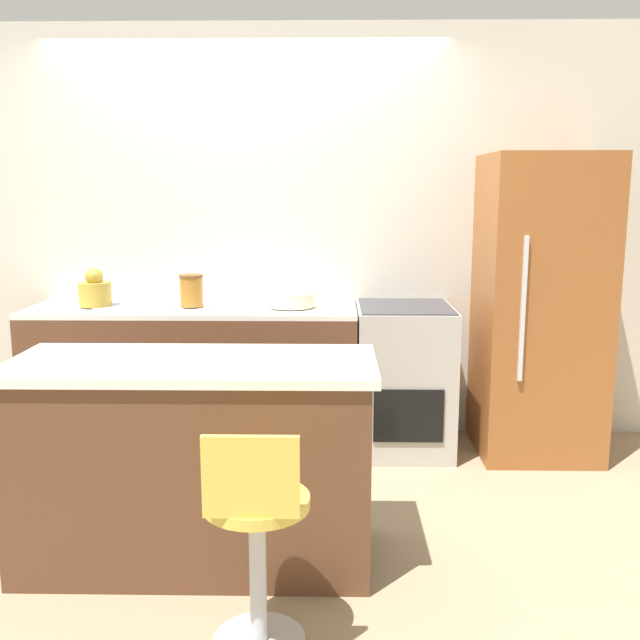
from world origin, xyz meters
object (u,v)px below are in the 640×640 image
Objects in this scene: oven_range at (404,378)px; stool_chair at (257,542)px; refrigerator at (539,307)px; kettle at (95,291)px; mixing_bowl at (291,299)px.

stool_chair is (-0.70, -1.99, -0.04)m from oven_range.
oven_range is 2.11m from stool_chair.
kettle is at bearing -179.63° from refrigerator.
kettle is 1.18m from mixing_bowl.
kettle is (-1.17, 1.96, 0.58)m from stool_chair.
kettle is (-1.87, -0.04, 0.54)m from oven_range.
refrigerator reaches higher than mixing_bowl.
stool_chair is at bearing -127.11° from refrigerator.
refrigerator is (0.80, -0.02, 0.45)m from oven_range.
mixing_bowl is at bearing -179.34° from refrigerator.
mixing_bowl reaches higher than stool_chair.
refrigerator is 2.15× the size of stool_chair.
refrigerator is at bearing 0.37° from kettle.
oven_range is at bearing 178.68° from refrigerator.
refrigerator reaches higher than kettle.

